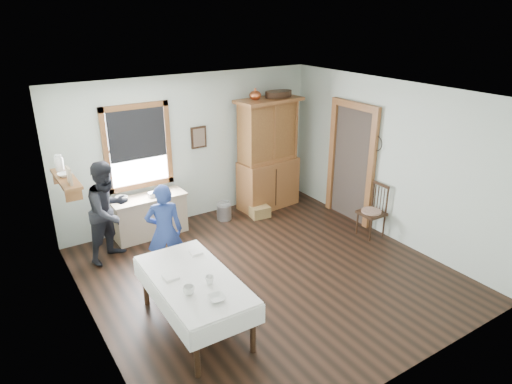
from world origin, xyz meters
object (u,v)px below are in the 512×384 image
work_counter (150,216)px  china_hutch (268,154)px  spindle_chair (372,211)px  wicker_basket (260,212)px  figure_dark (109,215)px  dining_table (195,302)px  pail (224,212)px  woman_blue (165,235)px

work_counter → china_hutch: 2.57m
spindle_chair → work_counter: bearing=148.3°
wicker_basket → figure_dark: 2.89m
china_hutch → dining_table: bearing=-142.3°
spindle_chair → dining_table: bearing=-169.5°
pail → wicker_basket: bearing=-25.0°
work_counter → pail: 1.43m
dining_table → figure_dark: size_ratio=1.19×
wicker_basket → woman_blue: 2.56m
pail → china_hutch: bearing=3.8°
dining_table → figure_dark: (-0.35, 2.29, 0.40)m
woman_blue → figure_dark: size_ratio=0.90×
work_counter → spindle_chair: (3.25, -2.12, 0.11)m
dining_table → woman_blue: 1.36m
woman_blue → china_hutch: bearing=-136.4°
work_counter → figure_dark: (-0.79, -0.42, 0.39)m
woman_blue → dining_table: bearing=100.2°
figure_dark → spindle_chair: bearing=-52.5°
spindle_chair → pail: size_ratio=3.20×
figure_dark → wicker_basket: bearing=-29.8°
dining_table → spindle_chair: size_ratio=1.88×
spindle_chair → wicker_basket: size_ratio=2.63×
figure_dark → work_counter: bearing=-1.6°
figure_dark → china_hutch: bearing=-23.4°
wicker_basket → pail: bearing=155.0°
china_hutch → figure_dark: china_hutch is taller
figure_dark → dining_table: bearing=-111.1°
wicker_basket → work_counter: bearing=168.2°
pail → figure_dark: (-2.20, -0.29, 0.60)m
dining_table → woman_blue: size_ratio=1.32×
work_counter → dining_table: bearing=-100.5°
dining_table → wicker_basket: 3.38m
work_counter → china_hutch: china_hutch is taller
dining_table → spindle_chair: spindle_chair is taller
pail → wicker_basket: pail is taller
work_counter → woman_blue: (-0.27, -1.39, 0.31)m
china_hutch → spindle_chair: size_ratio=2.30×
work_counter → china_hutch: bearing=-2.7°
china_hutch → figure_dark: (-3.25, -0.36, -0.34)m
spindle_chair → figure_dark: (-4.04, 1.70, 0.28)m
dining_table → wicker_basket: dining_table is taller
work_counter → wicker_basket: (2.03, -0.42, -0.26)m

